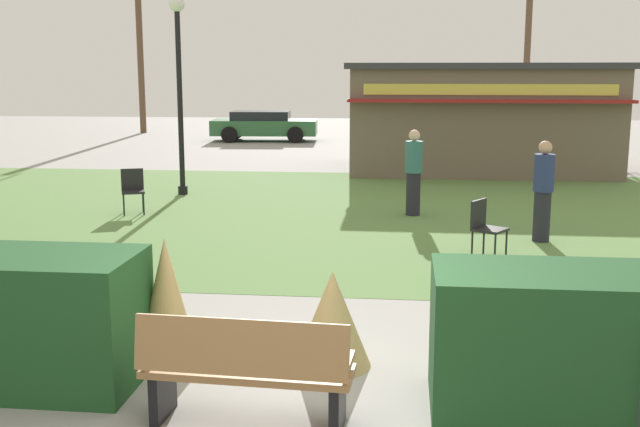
# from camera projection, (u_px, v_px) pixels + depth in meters

# --- Properties ---
(ground_plane) EXTENTS (80.00, 80.00, 0.00)m
(ground_plane) POSITION_uv_depth(u_px,v_px,m) (314.00, 419.00, 6.37)
(ground_plane) COLOR #999691
(lawn_patch) EXTENTS (36.00, 12.00, 0.01)m
(lawn_patch) POSITION_uv_depth(u_px,v_px,m) (369.00, 212.00, 15.61)
(lawn_patch) COLOR #5B8442
(lawn_patch) RESTS_ON ground_plane
(park_bench) EXTENTS (1.73, 0.62, 0.95)m
(park_bench) POSITION_uv_depth(u_px,v_px,m) (246.00, 371.00, 6.15)
(park_bench) COLOR #9E7547
(park_bench) RESTS_ON ground_plane
(hedge_right) EXTENTS (2.02, 1.10, 1.21)m
(hedge_right) POSITION_uv_depth(u_px,v_px,m) (553.00, 341.00, 6.46)
(hedge_right) COLOR #1E4C23
(hedge_right) RESTS_ON ground_plane
(ornamental_grass_behind_left) EXTENTS (0.63, 0.63, 1.28)m
(ornamental_grass_behind_left) POSITION_uv_depth(u_px,v_px,m) (167.00, 304.00, 7.36)
(ornamental_grass_behind_left) COLOR tan
(ornamental_grass_behind_left) RESTS_ON ground_plane
(ornamental_grass_behind_right) EXTENTS (0.61, 0.61, 0.95)m
(ornamental_grass_behind_right) POSITION_uv_depth(u_px,v_px,m) (125.00, 302.00, 7.98)
(ornamental_grass_behind_right) COLOR tan
(ornamental_grass_behind_right) RESTS_ON ground_plane
(ornamental_grass_behind_center) EXTENTS (0.76, 0.76, 0.95)m
(ornamental_grass_behind_center) POSITION_uv_depth(u_px,v_px,m) (332.00, 319.00, 7.45)
(ornamental_grass_behind_center) COLOR tan
(ornamental_grass_behind_center) RESTS_ON ground_plane
(lamppost_far) EXTENTS (0.36, 0.36, 4.45)m
(lamppost_far) POSITION_uv_depth(u_px,v_px,m) (179.00, 72.00, 17.34)
(lamppost_far) COLOR black
(lamppost_far) RESTS_ON ground_plane
(food_kiosk) EXTENTS (7.41, 4.76, 3.01)m
(food_kiosk) POSITION_uv_depth(u_px,v_px,m) (480.00, 117.00, 21.92)
(food_kiosk) COLOR #6B5B4C
(food_kiosk) RESTS_ON ground_plane
(cafe_chair_east) EXTENTS (0.61, 0.61, 0.89)m
(cafe_chair_east) POSITION_uv_depth(u_px,v_px,m) (485.00, 224.00, 11.76)
(cafe_chair_east) COLOR black
(cafe_chair_east) RESTS_ON ground_plane
(cafe_chair_center) EXTENTS (0.57, 0.57, 0.89)m
(cafe_chair_center) POSITION_uv_depth(u_px,v_px,m) (133.00, 187.00, 15.42)
(cafe_chair_center) COLOR black
(cafe_chair_center) RESTS_ON ground_plane
(person_strolling) EXTENTS (0.34, 0.34, 1.69)m
(person_strolling) POSITION_uv_depth(u_px,v_px,m) (414.00, 172.00, 15.14)
(person_strolling) COLOR #23232D
(person_strolling) RESTS_ON ground_plane
(person_standing) EXTENTS (0.34, 0.34, 1.69)m
(person_standing) POSITION_uv_depth(u_px,v_px,m) (543.00, 191.00, 12.81)
(person_standing) COLOR #23232D
(person_standing) RESTS_ON ground_plane
(parked_car_west_slot) EXTENTS (4.32, 2.29, 1.20)m
(parked_car_west_slot) POSITION_uv_depth(u_px,v_px,m) (264.00, 125.00, 31.20)
(parked_car_west_slot) COLOR #2D6638
(parked_car_west_slot) RESTS_ON ground_plane
(tree_left_bg) EXTENTS (0.91, 0.96, 7.55)m
(tree_left_bg) POSITION_uv_depth(u_px,v_px,m) (140.00, 57.00, 34.69)
(tree_left_bg) COLOR brown
(tree_left_bg) RESTS_ON ground_plane
(tree_right_bg) EXTENTS (0.91, 0.96, 6.92)m
(tree_right_bg) POSITION_uv_depth(u_px,v_px,m) (527.00, 64.00, 33.53)
(tree_right_bg) COLOR brown
(tree_right_bg) RESTS_ON ground_plane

